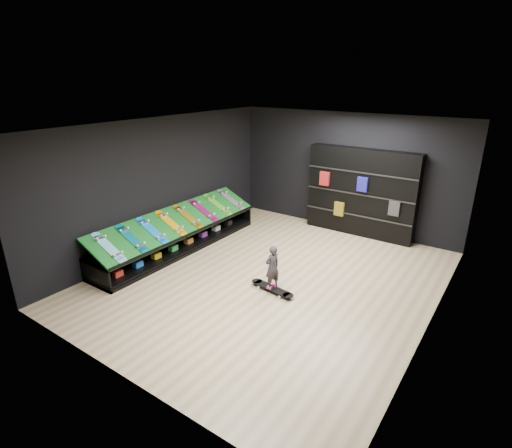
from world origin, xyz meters
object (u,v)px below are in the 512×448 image
Objects in this scene: display_rack at (179,239)px; floor_skateboard at (272,290)px; child at (272,275)px; back_shelving at (361,193)px.

floor_skateboard is (2.86, -0.44, -0.21)m from display_rack.
display_rack is 2.90m from child.
floor_skateboard is (-0.22, -3.76, -1.05)m from back_shelving.
back_shelving is at bearing 47.16° from display_rack.
back_shelving is (3.08, 3.32, 0.84)m from display_rack.
back_shelving reaches higher than floor_skateboard.
floor_skateboard is at bearing -70.13° from child.
floor_skateboard is at bearing -93.34° from back_shelving.
child is (2.86, -0.44, 0.10)m from display_rack.
back_shelving is at bearing -163.47° from child.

